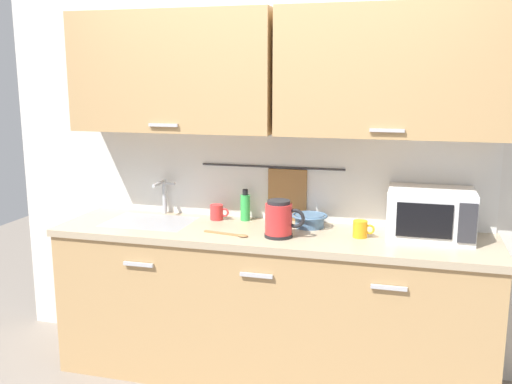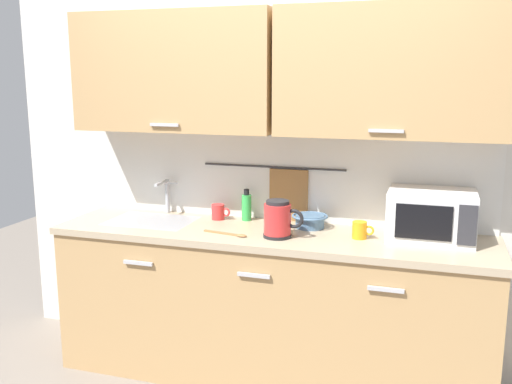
{
  "view_description": "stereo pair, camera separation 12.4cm",
  "coord_description": "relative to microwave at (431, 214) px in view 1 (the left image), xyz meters",
  "views": [
    {
      "loc": [
        0.76,
        -2.81,
        1.78
      ],
      "look_at": [
        -0.09,
        0.33,
        1.12
      ],
      "focal_mm": 40.3,
      "sensor_mm": 36.0,
      "label": 1
    },
    {
      "loc": [
        0.88,
        -2.77,
        1.78
      ],
      "look_at": [
        -0.09,
        0.33,
        1.12
      ],
      "focal_mm": 40.3,
      "sensor_mm": 36.0,
      "label": 2
    }
  ],
  "objects": [
    {
      "name": "dish_soap_bottle",
      "position": [
        -1.09,
        0.1,
        -0.05
      ],
      "size": [
        0.06,
        0.06,
        0.2
      ],
      "color": "green",
      "rests_on": "counter_unit"
    },
    {
      "name": "mug_near_sink",
      "position": [
        -1.27,
        0.07,
        -0.09
      ],
      "size": [
        0.12,
        0.08,
        0.09
      ],
      "color": "red",
      "rests_on": "counter_unit"
    },
    {
      "name": "counter_unit",
      "position": [
        -0.89,
        -0.11,
        -0.58
      ],
      "size": [
        2.53,
        0.64,
        0.9
      ],
      "color": "tan",
      "rests_on": "ground"
    },
    {
      "name": "mixing_bowl",
      "position": [
        -0.68,
        0.05,
        -0.09
      ],
      "size": [
        0.21,
        0.21,
        0.08
      ],
      "color": "#4C7093",
      "rests_on": "counter_unit"
    },
    {
      "name": "mug_by_kettle",
      "position": [
        -0.37,
        -0.1,
        -0.09
      ],
      "size": [
        0.12,
        0.08,
        0.09
      ],
      "color": "orange",
      "rests_on": "counter_unit"
    },
    {
      "name": "electric_kettle",
      "position": [
        -0.8,
        -0.21,
        -0.03
      ],
      "size": [
        0.23,
        0.16,
        0.21
      ],
      "color": "black",
      "rests_on": "counter_unit"
    },
    {
      "name": "sink_faucet",
      "position": [
        -1.65,
        0.12,
        0.01
      ],
      "size": [
        0.09,
        0.17,
        0.22
      ],
      "color": "#B2B5BA",
      "rests_on": "counter_unit"
    },
    {
      "name": "microwave",
      "position": [
        0.0,
        0.0,
        0.0
      ],
      "size": [
        0.46,
        0.35,
        0.27
      ],
      "color": "white",
      "rests_on": "counter_unit"
    },
    {
      "name": "back_wall_assembly",
      "position": [
        -0.88,
        0.12,
        0.49
      ],
      "size": [
        3.7,
        0.41,
        2.5
      ],
      "color": "silver",
      "rests_on": "ground"
    },
    {
      "name": "wooden_spoon",
      "position": [
        -1.07,
        -0.25,
        -0.13
      ],
      "size": [
        0.28,
        0.08,
        0.01
      ],
      "color": "#9E7042",
      "rests_on": "counter_unit"
    }
  ]
}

